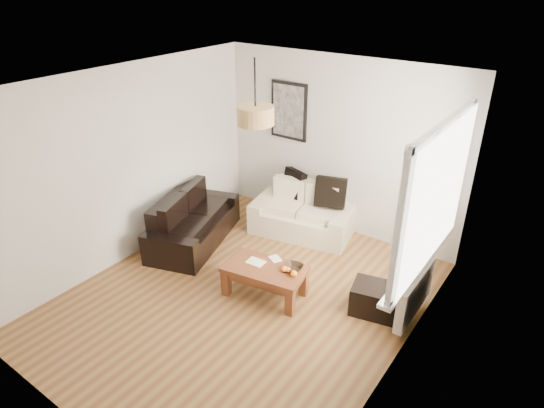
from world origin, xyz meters
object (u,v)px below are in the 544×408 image
Objects in this scene: loveseat_cream at (303,211)px; ottoman at (379,300)px; coffee_table at (265,281)px; sofa_leather at (193,220)px.

ottoman is (1.73, -1.07, -0.19)m from loveseat_cream.
ottoman is at bearing 21.10° from coffee_table.
sofa_leather is 1.66× the size of coffee_table.
coffee_table is (1.60, -0.42, -0.15)m from sofa_leather.
coffee_table is 1.37m from ottoman.
ottoman is at bearing -43.02° from loveseat_cream.
coffee_table is (0.45, -1.56, -0.17)m from loveseat_cream.
loveseat_cream reaches higher than ottoman.
sofa_leather is 2.63× the size of ottoman.
loveseat_cream is at bearing 105.99° from coffee_table.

